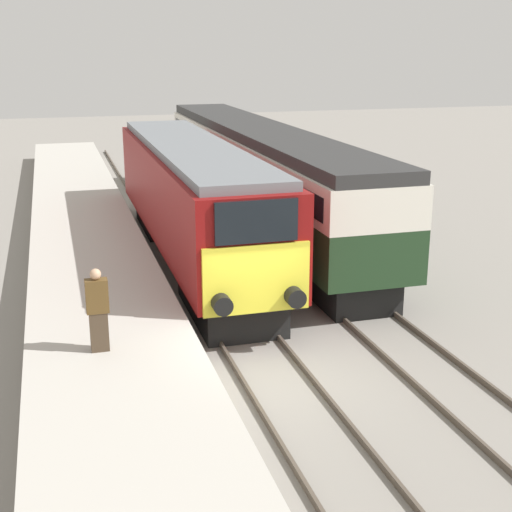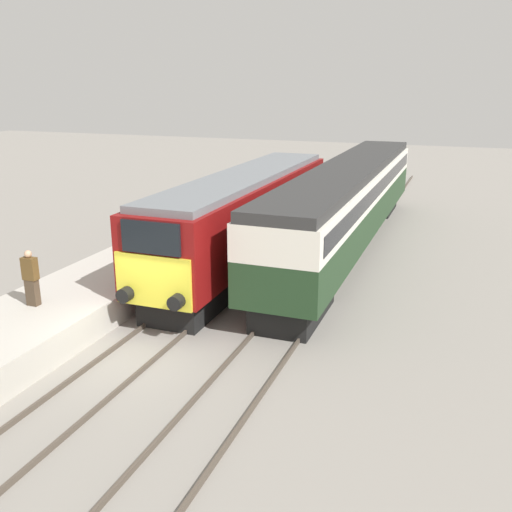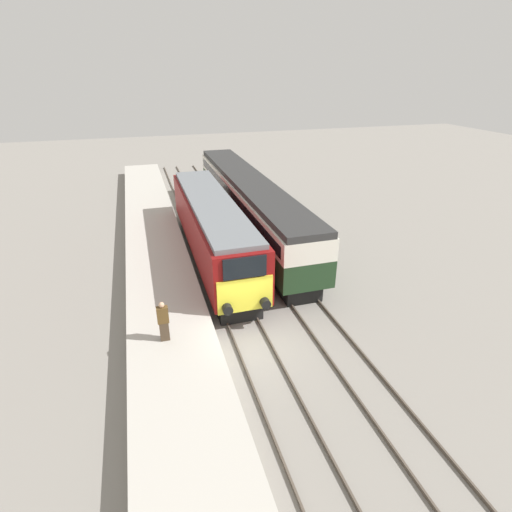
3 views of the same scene
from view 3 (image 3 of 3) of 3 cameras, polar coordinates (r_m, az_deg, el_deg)
ground_plane at (r=17.23m, az=-0.23°, el=-13.01°), size 120.00×120.00×0.00m
platform_left at (r=23.33m, az=-13.71°, el=-1.43°), size 3.50×50.00×0.94m
rails_near_track at (r=21.21m, az=-4.08°, el=-4.78°), size 1.51×60.00×0.14m
rails_far_track at (r=22.08m, az=4.56°, el=-3.51°), size 1.50×60.00×0.14m
locomotive at (r=23.63m, az=-6.29°, el=4.08°), size 2.70×15.15×3.89m
passenger_carriage at (r=28.06m, az=-1.04°, el=8.10°), size 2.75×21.37×3.89m
person_on_platform at (r=16.05m, az=-13.10°, el=-9.08°), size 0.44×0.26×1.72m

